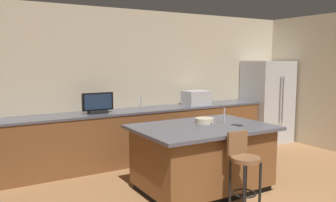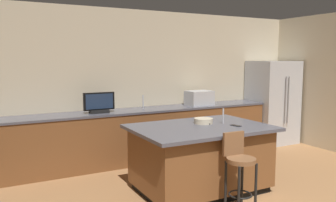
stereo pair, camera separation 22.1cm
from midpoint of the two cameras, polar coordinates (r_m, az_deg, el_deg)
wall_back at (r=6.50m, az=-5.84°, el=2.78°), size 7.31×0.12×2.69m
counter_back at (r=6.25m, az=-5.03°, el=-5.55°), size 4.99×0.62×0.93m
kitchen_island at (r=4.88m, az=4.30°, el=-9.17°), size 1.85×1.29×0.90m
refrigerator at (r=7.85m, az=15.14°, el=-0.11°), size 0.93×0.80×1.77m
microwave at (r=6.71m, az=3.71°, el=0.52°), size 0.48×0.36×0.28m
tv_monitor at (r=5.79m, az=-12.50°, el=-0.48°), size 0.52×0.16×0.34m
sink_faucet_back at (r=6.24m, az=-5.44°, el=-0.14°), size 0.02×0.02×0.24m
sink_faucet_island at (r=4.98m, az=7.94°, el=-2.39°), size 0.02×0.02×0.22m
bar_stool_center at (r=4.23m, az=10.76°, el=-10.28°), size 0.34×0.34×0.95m
fruit_bowl at (r=4.97m, az=4.75°, el=-3.21°), size 0.27×0.27×0.07m
cell_phone at (r=4.87m, az=9.98°, el=-3.89°), size 0.10×0.16×0.01m
tv_remote at (r=4.96m, az=5.51°, el=-3.56°), size 0.12×0.17×0.02m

